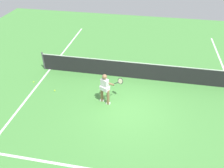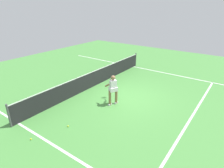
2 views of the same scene
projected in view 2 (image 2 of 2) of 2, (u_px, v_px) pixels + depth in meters
name	position (u px, v px, depth m)	size (l,w,h in m)	color
ground_plane	(129.00, 97.00, 10.41)	(25.38, 25.38, 0.00)	#4C9342
service_line_marking	(192.00, 116.00, 8.62)	(9.81, 0.10, 0.01)	white
sideline_left_marking	(57.00, 147.00, 6.74)	(0.10, 17.53, 0.01)	white
sideline_right_marking	(163.00, 73.00, 14.08)	(0.10, 17.53, 0.01)	white
court_net	(94.00, 79.00, 11.58)	(10.49, 0.08, 1.06)	#4C4C51
tennis_player	(113.00, 89.00, 9.36)	(1.04, 0.82, 1.55)	#8C6647
tennis_ball_mid	(68.00, 126.00, 7.87)	(0.07, 0.07, 0.07)	#D1E533
tennis_ball_far	(31.00, 139.00, 7.11)	(0.07, 0.07, 0.07)	#D1E533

